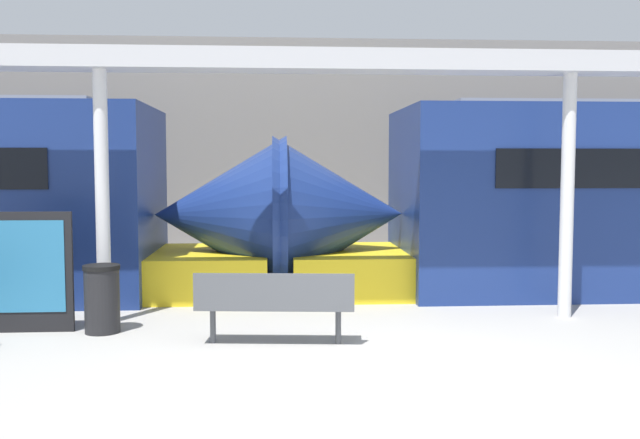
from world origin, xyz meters
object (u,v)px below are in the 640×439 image
(poster_board, at_px, (24,272))
(support_column_far, at_px, (567,197))
(trash_bin, at_px, (102,299))
(bench_near, at_px, (275,301))
(support_column_near, at_px, (102,198))

(poster_board, distance_m, support_column_far, 7.36)
(trash_bin, xyz_separation_m, support_column_far, (6.30, 0.55, 1.26))
(bench_near, bearing_deg, trash_bin, 165.93)
(trash_bin, bearing_deg, bench_near, -19.57)
(support_column_near, distance_m, support_column_far, 6.39)
(bench_near, distance_m, support_column_near, 2.90)
(bench_near, bearing_deg, support_column_near, 155.47)
(bench_near, height_order, trash_bin, bench_near)
(trash_bin, distance_m, support_column_far, 6.45)
(support_column_far, bearing_deg, bench_near, -162.03)
(support_column_far, bearing_deg, support_column_near, 180.00)
(trash_bin, distance_m, support_column_near, 1.38)
(bench_near, relative_size, support_column_far, 0.57)
(support_column_near, bearing_deg, trash_bin, -80.09)
(bench_near, xyz_separation_m, support_column_near, (-2.30, 1.33, 1.17))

